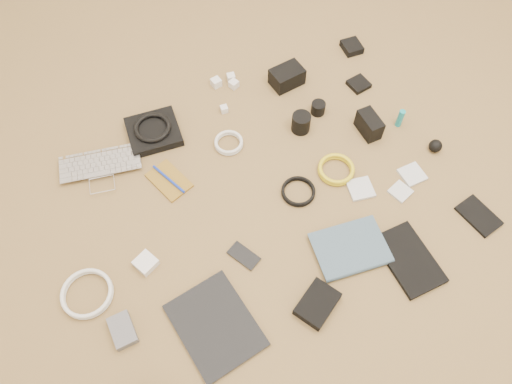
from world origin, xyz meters
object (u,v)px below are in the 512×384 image
phone (244,256)px  paperback (361,272)px  laptop (102,174)px  tablet (215,325)px  dslr_camera (287,77)px

phone → paperback: 0.37m
laptop → paperback: (0.57, -0.75, 0.00)m
laptop → phone: 0.59m
tablet → paperback: (0.47, -0.08, 0.01)m
phone → laptop: bearing=96.8°
phone → paperback: size_ratio=0.44×
laptop → phone: laptop is taller
dslr_camera → tablet: bearing=-135.9°
laptop → dslr_camera: dslr_camera is taller
laptop → tablet: 0.68m
tablet → paperback: paperback is taller
laptop → phone: bearing=-45.2°
phone → paperback: (0.29, -0.24, 0.01)m
paperback → dslr_camera: bearing=-3.0°
tablet → paperback: 0.48m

